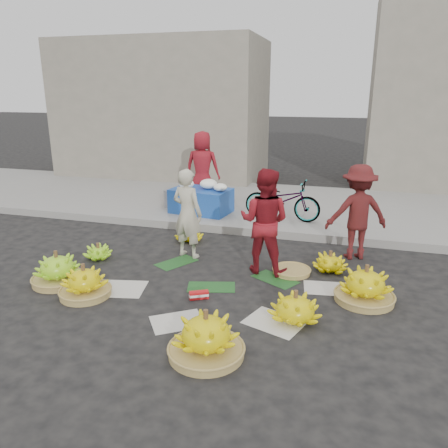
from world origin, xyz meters
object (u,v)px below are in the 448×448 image
(vendor_cream, at_px, (187,214))
(banana_bunch_0, at_px, (57,269))
(bicycle, at_px, (282,200))
(banana_bunch_4, at_px, (365,285))
(flower_table, at_px, (201,199))

(vendor_cream, bearing_deg, banana_bunch_0, 61.96)
(bicycle, bearing_deg, banana_bunch_0, 150.30)
(banana_bunch_0, bearing_deg, banana_bunch_4, 8.62)
(flower_table, distance_m, bicycle, 1.72)
(banana_bunch_0, relative_size, flower_table, 0.64)
(banana_bunch_0, distance_m, flower_table, 3.78)
(bicycle, bearing_deg, vendor_cream, 156.48)
(banana_bunch_4, bearing_deg, flower_table, 136.92)
(banana_bunch_0, height_order, banana_bunch_4, banana_bunch_4)
(banana_bunch_4, relative_size, vendor_cream, 0.55)
(flower_table, xyz_separation_m, bicycle, (1.71, -0.06, 0.11))
(banana_bunch_4, distance_m, bicycle, 3.38)
(banana_bunch_4, xyz_separation_m, bicycle, (-1.54, 2.99, 0.30))
(bicycle, bearing_deg, flower_table, 93.97)
(banana_bunch_0, height_order, vendor_cream, vendor_cream)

